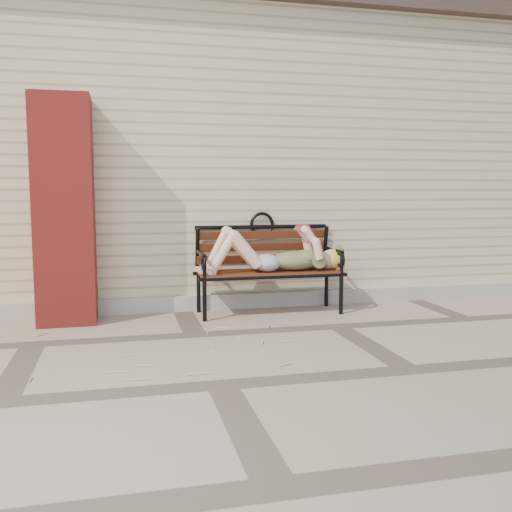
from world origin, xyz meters
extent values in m
plane|color=gray|center=(0.00, 0.00, 0.00)|extent=(80.00, 80.00, 0.00)
cube|color=beige|center=(0.00, 3.00, 1.50)|extent=(8.00, 4.00, 3.00)
cube|color=#4A3835|center=(0.00, 3.00, 3.15)|extent=(8.30, 4.30, 0.30)
cube|color=#A69F96|center=(0.00, 0.97, 0.07)|extent=(8.00, 0.10, 0.15)
cube|color=#AB2826|center=(-2.30, 0.75, 1.00)|extent=(0.50, 0.50, 2.00)
cylinder|color=black|center=(-1.10, 0.47, 0.20)|extent=(0.04, 0.04, 0.40)
cylinder|color=black|center=(-1.10, 0.87, 0.20)|extent=(0.04, 0.04, 0.40)
cylinder|color=black|center=(0.21, 0.47, 0.20)|extent=(0.04, 0.04, 0.40)
cylinder|color=black|center=(0.21, 0.87, 0.20)|extent=(0.04, 0.04, 0.40)
cube|color=#5F2418|center=(-0.44, 0.67, 0.40)|extent=(1.35, 0.44, 0.03)
cylinder|color=black|center=(-0.44, 0.47, 0.38)|extent=(1.42, 0.04, 0.04)
cylinder|color=black|center=(-0.44, 0.87, 0.38)|extent=(1.42, 0.04, 0.04)
torus|color=black|center=(-0.44, 0.97, 0.84)|extent=(0.25, 0.03, 0.25)
ellipsoid|color=#0B3D4D|center=(-0.20, 0.64, 0.51)|extent=(0.48, 0.28, 0.19)
ellipsoid|color=#0B3D4D|center=(-0.09, 0.64, 0.54)|extent=(0.23, 0.27, 0.14)
ellipsoid|color=#A4A4A9|center=(-0.48, 0.64, 0.49)|extent=(0.27, 0.30, 0.17)
sphere|color=beige|center=(0.15, 0.64, 0.51)|extent=(0.20, 0.20, 0.20)
ellipsoid|color=#DABD52|center=(0.19, 0.64, 0.51)|extent=(0.22, 0.23, 0.20)
cube|color=red|center=(-0.12, 0.64, 0.84)|extent=(0.12, 0.02, 0.02)
cube|color=silver|center=(-0.12, 0.61, 0.82)|extent=(0.12, 0.08, 0.04)
cube|color=silver|center=(-0.12, 0.68, 0.82)|extent=(0.12, 0.08, 0.04)
cube|color=red|center=(-0.12, 0.60, 0.82)|extent=(0.13, 0.08, 0.05)
cube|color=red|center=(-0.12, 0.68, 0.82)|extent=(0.13, 0.08, 0.05)
cylinder|color=tan|center=(-0.88, -0.21, 0.01)|extent=(0.15, 0.05, 0.01)
cylinder|color=tan|center=(-1.21, 0.49, 0.01)|extent=(0.05, 0.13, 0.01)
cylinder|color=tan|center=(-2.52, -1.12, 0.01)|extent=(0.03, 0.10, 0.01)
cylinder|color=tan|center=(-1.49, -0.64, 0.01)|extent=(0.03, 0.08, 0.01)
cylinder|color=tan|center=(-1.51, 0.11, 0.01)|extent=(0.09, 0.16, 0.01)
cylinder|color=tan|center=(-0.81, -0.35, 0.01)|extent=(0.07, 0.15, 0.01)
cylinder|color=tan|center=(-1.13, -0.11, 0.01)|extent=(0.08, 0.04, 0.01)
cylinder|color=tan|center=(-1.83, 0.51, 0.01)|extent=(0.08, 0.01, 0.01)
cylinder|color=tan|center=(-2.26, 0.52, 0.01)|extent=(0.07, 0.06, 0.01)
cylinder|color=tan|center=(-1.79, 0.28, 0.01)|extent=(0.03, 0.09, 0.01)
cylinder|color=tan|center=(-0.52, -0.29, 0.01)|extent=(0.09, 0.04, 0.01)
cylinder|color=tan|center=(-1.45, -1.12, 0.01)|extent=(0.07, 0.07, 0.01)
cylinder|color=tan|center=(-2.12, -0.73, 0.01)|extent=(0.17, 0.04, 0.01)
cylinder|color=tan|center=(-1.58, -1.00, 0.01)|extent=(0.02, 0.15, 0.01)
cylinder|color=tan|center=(-2.19, -1.01, 0.01)|extent=(0.07, 0.11, 0.01)
camera|label=1|loc=(-1.83, -4.56, 1.17)|focal=40.00mm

